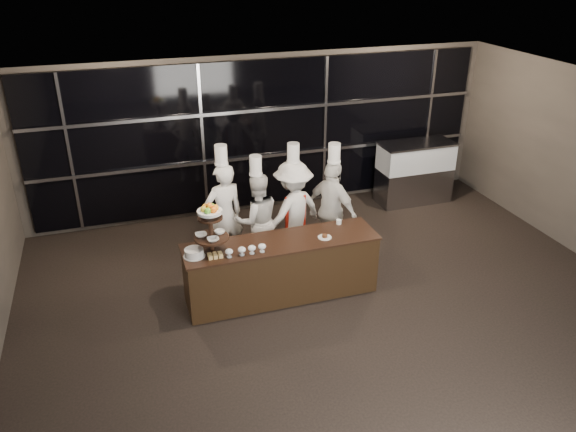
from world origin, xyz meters
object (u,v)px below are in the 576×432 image
object	(u,v)px
buffet_counter	(281,268)
chef_a	(224,214)
display_case	(415,169)
chef_c	(293,211)
chef_b	(257,219)
display_stand	(211,225)
layer_cake	(194,253)
chef_d	(332,210)

from	to	relation	value
buffet_counter	chef_a	world-z (taller)	chef_a
display_case	chef_c	bearing A→B (deg)	-154.74
display_case	chef_a	world-z (taller)	chef_a
chef_a	chef_b	world-z (taller)	chef_a
buffet_counter	chef_b	distance (m)	1.08
display_stand	display_case	world-z (taller)	display_stand
chef_b	layer_cake	bearing A→B (deg)	-137.69
display_stand	chef_d	bearing A→B (deg)	21.81
display_stand	chef_a	xyz separation A→B (m)	(0.42, 1.15, -0.44)
chef_c	display_case	bearing A→B (deg)	25.26
buffet_counter	chef_a	distance (m)	1.36
buffet_counter	display_stand	size ratio (longest dim) A/B	3.81
layer_cake	chef_d	xyz separation A→B (m)	(2.39, 0.90, -0.11)
chef_c	layer_cake	bearing A→B (deg)	-149.06
buffet_counter	layer_cake	size ratio (longest dim) A/B	9.47
buffet_counter	display_case	world-z (taller)	display_case
chef_a	chef_c	size ratio (longest dim) A/B	1.02
display_case	display_stand	bearing A→B (deg)	-151.76
layer_cake	chef_b	world-z (taller)	chef_b
layer_cake	chef_a	xyz separation A→B (m)	(0.68, 1.20, -0.07)
layer_cake	chef_a	bearing A→B (deg)	60.69
display_case	chef_c	size ratio (longest dim) A/B	0.74
chef_c	chef_d	distance (m)	0.64
layer_cake	chef_a	size ratio (longest dim) A/B	0.15
chef_a	display_case	bearing A→B (deg)	17.43
layer_cake	chef_b	distance (m)	1.60
display_stand	chef_c	distance (m)	1.89
layer_cake	chef_d	distance (m)	2.56
layer_cake	display_case	world-z (taller)	display_case
layer_cake	chef_b	xyz separation A→B (m)	(1.17, 1.07, -0.17)
buffet_counter	layer_cake	xyz separation A→B (m)	(-1.26, -0.05, 0.51)
chef_a	chef_b	bearing A→B (deg)	-15.20
chef_a	chef_d	world-z (taller)	chef_a
buffet_counter	chef_a	xyz separation A→B (m)	(-0.58, 1.15, 0.44)
display_case	chef_a	xyz separation A→B (m)	(-4.17, -1.31, 0.22)
buffet_counter	display_case	bearing A→B (deg)	34.49
display_stand	chef_d	distance (m)	2.35
display_stand	layer_cake	distance (m)	0.45
display_stand	layer_cake	bearing A→B (deg)	-169.08
chef_b	chef_d	bearing A→B (deg)	-7.63
buffet_counter	layer_cake	bearing A→B (deg)	-177.73
chef_b	chef_c	xyz separation A→B (m)	(0.60, -0.00, 0.06)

